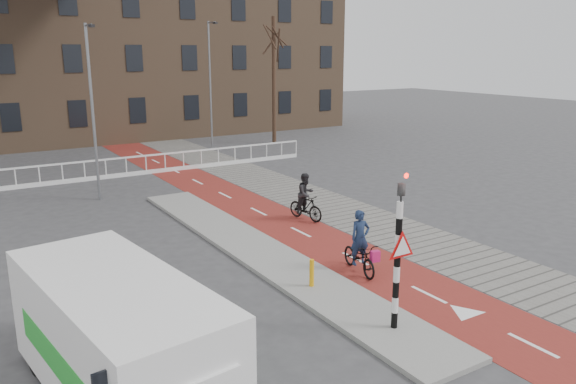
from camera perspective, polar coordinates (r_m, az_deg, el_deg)
ground at (r=14.74m, az=7.13°, el=-10.23°), size 120.00×120.00×0.00m
bike_lane at (r=23.50m, az=-5.37°, el=-0.85°), size 2.50×60.00×0.01m
sidewalk at (r=24.83m, az=0.41°, el=0.03°), size 3.00×60.00×0.01m
curb_island at (r=17.43m, az=-2.99°, el=-6.00°), size 1.80×16.00×0.12m
traffic_signal at (r=12.22m, az=11.17°, el=-5.56°), size 0.80×0.80×3.68m
bollard at (r=14.66m, az=2.42°, el=-8.21°), size 0.12×0.12×0.73m
cyclist_near at (r=15.86m, az=7.30°, el=-6.05°), size 0.89×1.78×1.80m
cyclist_far at (r=20.53m, az=1.80°, el=-0.88°), size 0.84×1.66×1.75m
van at (r=10.54m, az=-16.88°, el=-13.94°), size 2.80×5.54×2.28m
railing at (r=28.19m, az=-23.90°, el=1.14°), size 28.00×0.10×0.99m
townhouse_row at (r=42.76m, az=-25.29°, el=15.19°), size 46.00×10.00×15.90m
tree_right at (r=37.77m, az=-1.44°, el=11.19°), size 0.26×0.26×8.23m
streetlight_near at (r=24.20m, az=-19.21°, el=7.44°), size 0.12×0.12×7.12m
streetlight_right at (r=35.49m, az=-7.90°, el=10.52°), size 0.12×0.12×7.80m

